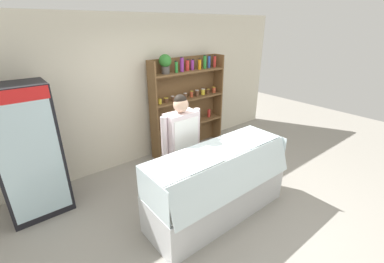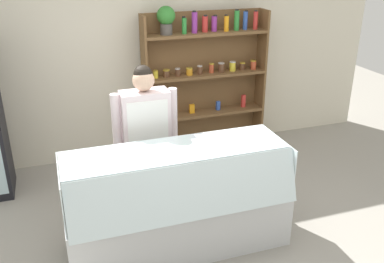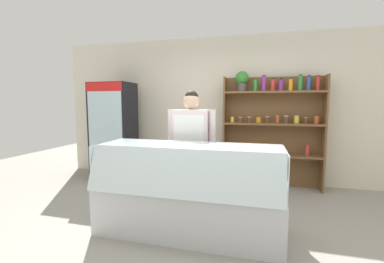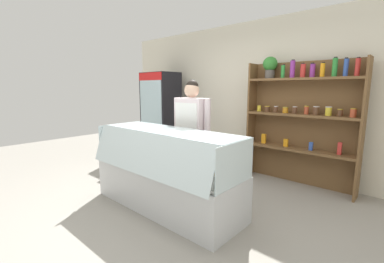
{
  "view_description": "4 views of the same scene",
  "coord_description": "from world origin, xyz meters",
  "px_view_note": "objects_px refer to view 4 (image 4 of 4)",
  "views": [
    {
      "loc": [
        -2.32,
        -2.12,
        2.52
      ],
      "look_at": [
        -0.17,
        0.56,
        1.07
      ],
      "focal_mm": 24.0,
      "sensor_mm": 36.0,
      "label": 1
    },
    {
      "loc": [
        -1.15,
        -3.3,
        2.66
      ],
      "look_at": [
        0.13,
        0.52,
        0.93
      ],
      "focal_mm": 40.0,
      "sensor_mm": 36.0,
      "label": 2
    },
    {
      "loc": [
        0.56,
        -2.73,
        1.46
      ],
      "look_at": [
        -0.33,
        0.65,
        1.08
      ],
      "focal_mm": 24.0,
      "sensor_mm": 36.0,
      "label": 3
    },
    {
      "loc": [
        2.13,
        -2.15,
        1.52
      ],
      "look_at": [
        -0.17,
        0.43,
        0.94
      ],
      "focal_mm": 24.0,
      "sensor_mm": 36.0,
      "label": 4
    }
  ],
  "objects_px": {
    "shelving_unit": "(299,114)",
    "deli_display_case": "(166,184)",
    "shop_clerk": "(192,126)",
    "drinks_fridge": "(161,116)"
  },
  "relations": [
    {
      "from": "shelving_unit",
      "to": "shop_clerk",
      "type": "relative_size",
      "value": 1.23
    },
    {
      "from": "shelving_unit",
      "to": "drinks_fridge",
      "type": "bearing_deg",
      "value": -173.9
    },
    {
      "from": "deli_display_case",
      "to": "drinks_fridge",
      "type": "bearing_deg",
      "value": 139.75
    },
    {
      "from": "deli_display_case",
      "to": "shelving_unit",
      "type": "bearing_deg",
      "value": 64.3
    },
    {
      "from": "shelving_unit",
      "to": "deli_display_case",
      "type": "distance_m",
      "value": 2.31
    },
    {
      "from": "shop_clerk",
      "to": "shelving_unit",
      "type": "bearing_deg",
      "value": 50.66
    },
    {
      "from": "drinks_fridge",
      "to": "shelving_unit",
      "type": "height_order",
      "value": "shelving_unit"
    },
    {
      "from": "drinks_fridge",
      "to": "deli_display_case",
      "type": "xyz_separation_m",
      "value": [
        1.93,
        -1.64,
        -0.62
      ]
    },
    {
      "from": "shelving_unit",
      "to": "deli_display_case",
      "type": "bearing_deg",
      "value": -115.7
    },
    {
      "from": "shop_clerk",
      "to": "drinks_fridge",
      "type": "bearing_deg",
      "value": 151.02
    }
  ]
}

